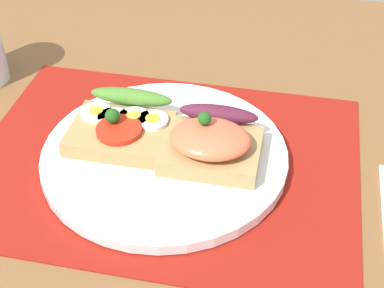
{
  "coord_description": "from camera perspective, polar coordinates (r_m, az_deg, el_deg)",
  "views": [
    {
      "loc": [
        12.41,
        -45.18,
        41.1
      ],
      "look_at": [
        3.0,
        0.0,
        3.05
      ],
      "focal_mm": 53.77,
      "sensor_mm": 36.0,
      "label": 1
    }
  ],
  "objects": [
    {
      "name": "sandwich_egg_tomato",
      "position": [
        0.63,
        -6.92,
        1.82
      ],
      "size": [
        10.76,
        9.7,
        4.0
      ],
      "color": "#AA874F",
      "rests_on": "plate"
    },
    {
      "name": "plate",
      "position": [
        0.62,
        -2.73,
        -1.16
      ],
      "size": [
        26.33,
        26.33,
        1.25
      ],
      "primitive_type": "cylinder",
      "color": "white",
      "rests_on": "placemat"
    },
    {
      "name": "sandwich_salmon",
      "position": [
        0.59,
        1.92,
        0.11
      ],
      "size": [
        10.12,
        9.64,
        5.72
      ],
      "color": "tan",
      "rests_on": "plate"
    },
    {
      "name": "placemat",
      "position": [
        0.62,
        -2.71,
        -1.7
      ],
      "size": [
        41.34,
        31.31,
        0.3
      ],
      "primitive_type": "cube",
      "color": "maroon",
      "rests_on": "ground_plane"
    },
    {
      "name": "ground_plane",
      "position": [
        0.63,
        -2.66,
        -2.89
      ],
      "size": [
        120.0,
        90.0,
        3.2
      ],
      "primitive_type": "cube",
      "color": "brown"
    }
  ]
}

